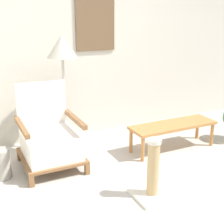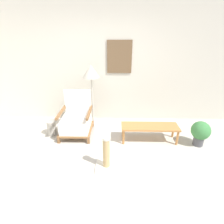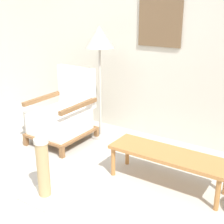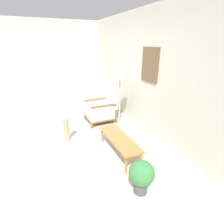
# 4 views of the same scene
# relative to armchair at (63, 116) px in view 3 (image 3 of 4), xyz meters

# --- Properties ---
(ground_plane) EXTENTS (14.00, 14.00, 0.00)m
(ground_plane) POSITION_rel_armchair_xyz_m (0.49, -1.30, -0.34)
(ground_plane) COLOR #B7B2A8
(wall_back) EXTENTS (8.00, 0.09, 2.70)m
(wall_back) POSITION_rel_armchair_xyz_m (0.49, 0.82, 1.01)
(wall_back) COLOR beige
(wall_back) RESTS_ON ground_plane
(armchair) EXTENTS (0.65, 0.73, 0.92)m
(armchair) POSITION_rel_armchair_xyz_m (0.00, 0.00, 0.00)
(armchair) COLOR brown
(armchair) RESTS_ON ground_plane
(floor_lamp) EXTENTS (0.36, 0.36, 1.44)m
(floor_lamp) POSITION_rel_armchair_xyz_m (0.31, 0.37, 0.88)
(floor_lamp) COLOR #B7B2A8
(floor_lamp) RESTS_ON ground_plane
(coffee_table) EXTENTS (1.14, 0.36, 0.34)m
(coffee_table) POSITION_rel_armchair_xyz_m (1.54, -0.23, -0.04)
(coffee_table) COLOR #B2753D
(coffee_table) RESTS_ON ground_plane
(vase) EXTENTS (0.19, 0.19, 0.32)m
(vase) POSITION_rel_armchair_xyz_m (-0.54, -0.06, -0.18)
(vase) COLOR #9E998E
(vase) RESTS_ON ground_plane
(scratching_post) EXTENTS (0.36, 0.36, 0.59)m
(scratching_post) POSITION_rel_armchair_xyz_m (0.70, -1.05, -0.13)
(scratching_post) COLOR beige
(scratching_post) RESTS_ON ground_plane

